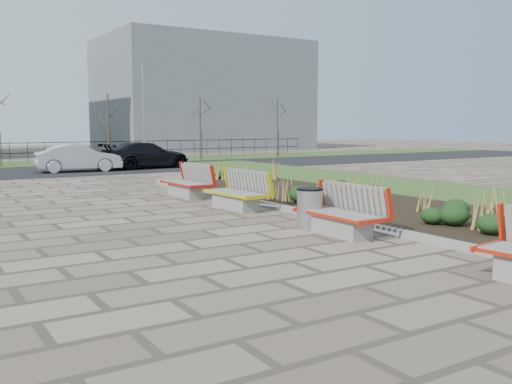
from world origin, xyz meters
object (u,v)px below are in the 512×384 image
bench_b (338,211)px  bench_c (235,191)px  car_black (146,155)px  lamp_east (144,112)px  bench_d (186,181)px  litter_bin (310,209)px  car_silver (79,158)px

bench_b → bench_c: same height
car_black → lamp_east: lamp_east is taller
lamp_east → bench_c: bearing=-104.3°
bench_d → car_black: 12.24m
bench_c → litter_bin: size_ratio=2.40×
bench_d → litter_bin: 6.51m
car_silver → car_black: 3.55m
bench_d → bench_b: bearing=-91.9°
litter_bin → bench_d: bearing=88.9°
litter_bin → car_silver: size_ratio=0.22×
bench_c → bench_d: (0.00, 3.09, 0.00)m
bench_c → car_black: (3.28, 14.88, 0.19)m
bench_d → litter_bin: bench_d is taller
car_silver → lamp_east: bearing=-39.9°
litter_bin → lamp_east: (5.12, 22.98, 2.60)m
lamp_east → car_silver: bearing=-136.4°
car_black → litter_bin: bearing=163.0°
bench_b → bench_d: same height
bench_d → lamp_east: bearing=71.3°
bench_b → bench_d: 7.30m
bench_d → car_silver: size_ratio=0.53×
car_silver → bench_d: bearing=-172.3°
car_black → bench_b: bearing=163.8°
bench_d → car_black: car_black is taller
bench_c → litter_bin: bearing=-95.7°
car_silver → bench_b: bearing=-172.8°
car_silver → lamp_east: size_ratio=0.66×
bench_b → litter_bin: bench_b is taller
litter_bin → car_black: car_black is taller
bench_c → bench_d: size_ratio=1.00×
car_silver → car_black: bearing=-78.3°
bench_b → bench_c: (0.00, 4.22, 0.00)m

